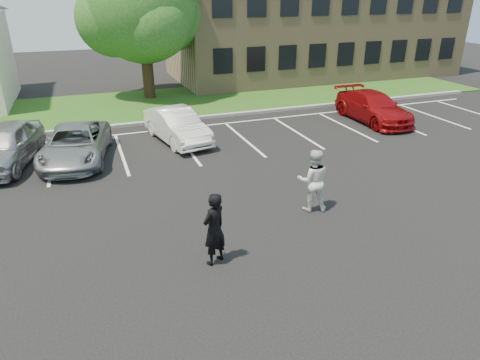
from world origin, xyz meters
name	(u,v)px	position (x,y,z in m)	size (l,w,h in m)	color
ground_plane	(252,233)	(0.00, 0.00, 0.00)	(90.00, 90.00, 0.00)	black
curb	(167,121)	(0.00, 12.00, 0.07)	(40.00, 0.30, 0.15)	gray
grass_strip	(154,104)	(0.00, 16.00, 0.04)	(44.00, 8.00, 0.08)	#1E500E
stall_lines	(209,136)	(1.40, 8.95, 0.01)	(34.00, 5.36, 0.01)	silver
office_building	(313,20)	(14.00, 21.99, 4.16)	(22.40, 10.40, 8.30)	#A1875E
tree	(144,9)	(0.16, 17.89, 5.35)	(7.80, 7.20, 8.80)	black
man_black_suit	(214,229)	(-1.43, -0.99, 0.97)	(0.71, 0.46, 1.94)	black
man_white_shirt	(313,180)	(2.30, 0.70, 1.01)	(0.98, 0.76, 2.01)	silver
car_silver_west	(4,145)	(-7.16, 8.21, 0.83)	(1.97, 4.90, 1.67)	#ABABB0
car_silver_minivan	(76,144)	(-4.55, 7.80, 0.70)	(2.33, 5.06, 1.41)	#979A9E
car_white_sedan	(177,126)	(-0.17, 8.77, 0.74)	(1.58, 4.52, 1.49)	silver
car_red_compact	(373,107)	(10.25, 8.42, 0.75)	(2.10, 5.15, 1.50)	maroon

